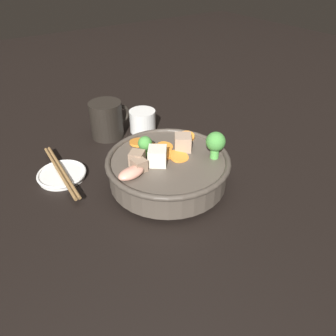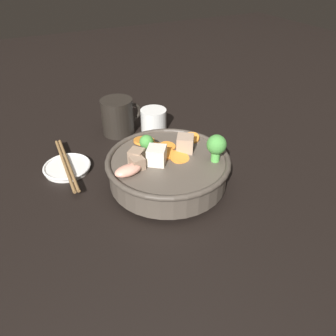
% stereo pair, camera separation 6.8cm
% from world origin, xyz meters
% --- Properties ---
extents(ground_plane, '(3.00, 3.00, 0.00)m').
position_xyz_m(ground_plane, '(0.00, 0.00, 0.00)').
color(ground_plane, black).
extents(stirfry_bowl, '(0.26, 0.26, 0.12)m').
position_xyz_m(stirfry_bowl, '(0.00, 0.00, 0.04)').
color(stirfry_bowl, '#51473D').
rests_on(stirfry_bowl, ground_plane).
extents(side_saucer, '(0.11, 0.11, 0.01)m').
position_xyz_m(side_saucer, '(-0.18, 0.15, 0.01)').
color(side_saucer, white).
rests_on(side_saucer, ground_plane).
extents(tea_cup, '(0.07, 0.07, 0.06)m').
position_xyz_m(tea_cup, '(0.08, 0.24, 0.03)').
color(tea_cup, white).
rests_on(tea_cup, ground_plane).
extents(dark_mug, '(0.11, 0.08, 0.09)m').
position_xyz_m(dark_mug, '(-0.01, 0.26, 0.05)').
color(dark_mug, black).
rests_on(dark_mug, ground_plane).
extents(chopsticks_pair, '(0.02, 0.22, 0.01)m').
position_xyz_m(chopsticks_pair, '(-0.18, 0.15, 0.02)').
color(chopsticks_pair, olive).
rests_on(chopsticks_pair, side_saucer).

